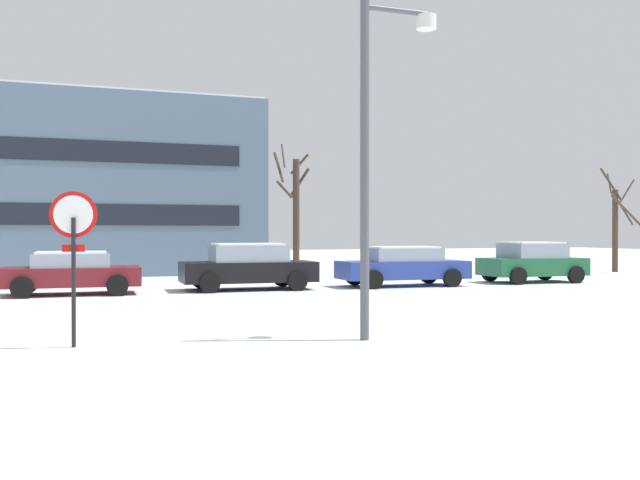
{
  "coord_description": "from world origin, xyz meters",
  "views": [
    {
      "loc": [
        -2.24,
        -14.04,
        1.88
      ],
      "look_at": [
        4.64,
        5.13,
        1.67
      ],
      "focal_mm": 39.7,
      "sensor_mm": 36.0,
      "label": 1
    }
  ],
  "objects_px": {
    "street_lamp": "(377,135)",
    "parked_car_black": "(248,266)",
    "parked_car_maroon": "(71,272)",
    "parked_car_blue": "(403,266)",
    "parked_car_green": "(532,262)",
    "stop_sign": "(73,238)"
  },
  "relations": [
    {
      "from": "stop_sign",
      "to": "parked_car_blue",
      "type": "height_order",
      "value": "stop_sign"
    },
    {
      "from": "parked_car_blue",
      "to": "parked_car_green",
      "type": "height_order",
      "value": "parked_car_green"
    },
    {
      "from": "parked_car_blue",
      "to": "parked_car_green",
      "type": "xyz_separation_m",
      "value": [
        5.5,
        0.09,
        0.05
      ]
    },
    {
      "from": "stop_sign",
      "to": "parked_car_black",
      "type": "xyz_separation_m",
      "value": [
        5.53,
        10.53,
        -1.02
      ]
    },
    {
      "from": "parked_car_maroon",
      "to": "parked_car_blue",
      "type": "xyz_separation_m",
      "value": [
        11.01,
        -0.32,
        0.04
      ]
    },
    {
      "from": "stop_sign",
      "to": "parked_car_black",
      "type": "relative_size",
      "value": 0.58
    },
    {
      "from": "street_lamp",
      "to": "parked_car_black",
      "type": "xyz_separation_m",
      "value": [
        0.48,
        11.36,
        -2.83
      ]
    },
    {
      "from": "parked_car_blue",
      "to": "street_lamp",
      "type": "bearing_deg",
      "value": -118.46
    },
    {
      "from": "street_lamp",
      "to": "parked_car_blue",
      "type": "height_order",
      "value": "street_lamp"
    },
    {
      "from": "parked_car_black",
      "to": "parked_car_blue",
      "type": "distance_m",
      "value": 5.51
    },
    {
      "from": "street_lamp",
      "to": "parked_car_maroon",
      "type": "xyz_separation_m",
      "value": [
        -5.02,
        11.36,
        -2.92
      ]
    },
    {
      "from": "parked_car_maroon",
      "to": "parked_car_black",
      "type": "relative_size",
      "value": 0.93
    },
    {
      "from": "street_lamp",
      "to": "parked_car_black",
      "type": "distance_m",
      "value": 11.72
    },
    {
      "from": "parked_car_blue",
      "to": "parked_car_green",
      "type": "relative_size",
      "value": 1.18
    },
    {
      "from": "street_lamp",
      "to": "parked_car_black",
      "type": "relative_size",
      "value": 1.35
    },
    {
      "from": "stop_sign",
      "to": "street_lamp",
      "type": "relative_size",
      "value": 0.43
    },
    {
      "from": "parked_car_maroon",
      "to": "parked_car_blue",
      "type": "relative_size",
      "value": 0.89
    },
    {
      "from": "stop_sign",
      "to": "street_lamp",
      "type": "distance_m",
      "value": 5.42
    },
    {
      "from": "stop_sign",
      "to": "parked_car_maroon",
      "type": "xyz_separation_m",
      "value": [
        0.03,
        10.53,
        -1.11
      ]
    },
    {
      "from": "parked_car_black",
      "to": "parked_car_blue",
      "type": "xyz_separation_m",
      "value": [
        5.5,
        -0.32,
        -0.05
      ]
    },
    {
      "from": "parked_car_maroon",
      "to": "parked_car_green",
      "type": "xyz_separation_m",
      "value": [
        16.51,
        -0.23,
        0.09
      ]
    },
    {
      "from": "parked_car_black",
      "to": "parked_car_green",
      "type": "distance_m",
      "value": 11.01
    }
  ]
}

